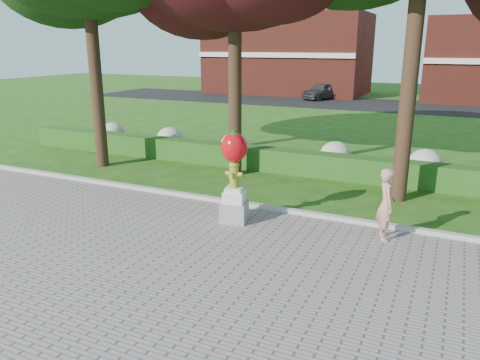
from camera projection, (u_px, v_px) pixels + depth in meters
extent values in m
plane|color=#204C13|center=(199.00, 250.00, 10.26)|extent=(100.00, 100.00, 0.00)
cube|color=gray|center=(62.00, 355.00, 6.78)|extent=(40.00, 14.00, 0.04)
cube|color=#ADADA5|center=(254.00, 206.00, 12.85)|extent=(40.00, 0.18, 0.15)
cube|color=#1D4313|center=(299.00, 163.00, 16.24)|extent=(24.00, 0.70, 0.80)
ellipsoid|color=#BEBD91|center=(113.00, 133.00, 20.73)|extent=(1.10, 1.10, 0.99)
ellipsoid|color=#BEBD91|center=(170.00, 139.00, 19.51)|extent=(1.10, 1.10, 0.99)
ellipsoid|color=#BEBD91|center=(234.00, 145.00, 18.29)|extent=(1.10, 1.10, 0.99)
ellipsoid|color=#BEBD91|center=(335.00, 155.00, 16.66)|extent=(1.10, 1.10, 0.99)
ellipsoid|color=#BEBD91|center=(425.00, 164.00, 15.44)|extent=(1.10, 1.10, 0.99)
cube|color=black|center=(388.00, 105.00, 34.62)|extent=(50.00, 8.00, 0.02)
cube|color=maroon|center=(288.00, 54.00, 42.94)|extent=(14.00, 8.00, 7.00)
cylinder|color=black|center=(95.00, 73.00, 16.52)|extent=(0.44, 0.44, 6.72)
cylinder|color=black|center=(235.00, 84.00, 15.44)|extent=(0.44, 0.44, 6.16)
cylinder|color=black|center=(410.00, 72.00, 12.61)|extent=(0.44, 0.44, 7.28)
cube|color=gray|center=(234.00, 211.00, 11.79)|extent=(0.75, 0.75, 0.51)
cube|color=silver|center=(234.00, 196.00, 11.68)|extent=(0.61, 0.61, 0.29)
cube|color=silver|center=(234.00, 189.00, 11.63)|extent=(0.48, 0.48, 0.10)
cylinder|color=olive|center=(234.00, 176.00, 11.53)|extent=(0.22, 0.22, 0.57)
ellipsoid|color=olive|center=(234.00, 165.00, 11.45)|extent=(0.26, 0.26, 0.19)
cylinder|color=olive|center=(228.00, 173.00, 11.58)|extent=(0.12, 0.11, 0.11)
cylinder|color=olive|center=(240.00, 174.00, 11.45)|extent=(0.12, 0.11, 0.11)
cylinder|color=olive|center=(231.00, 175.00, 11.38)|extent=(0.12, 0.12, 0.12)
cylinder|color=olive|center=(234.00, 162.00, 11.43)|extent=(0.08, 0.08, 0.05)
ellipsoid|color=#BC0A0F|center=(234.00, 147.00, 11.33)|extent=(0.64, 0.57, 0.74)
ellipsoid|color=#BC0A0F|center=(227.00, 148.00, 11.41)|extent=(0.31, 0.31, 0.47)
ellipsoid|color=#BC0A0F|center=(241.00, 149.00, 11.26)|extent=(0.31, 0.31, 0.47)
cylinder|color=#155E17|center=(234.00, 132.00, 11.23)|extent=(0.10, 0.10, 0.12)
ellipsoid|color=#155E17|center=(234.00, 134.00, 11.24)|extent=(0.24, 0.24, 0.08)
imported|color=tan|center=(386.00, 204.00, 10.54)|extent=(0.58, 0.71, 1.67)
imported|color=#383B3F|center=(322.00, 91.00, 38.23)|extent=(3.01, 4.26, 1.35)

